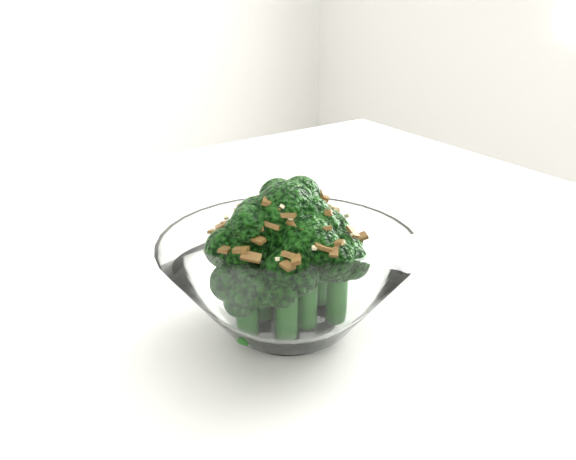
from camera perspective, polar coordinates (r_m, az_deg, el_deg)
table at (r=0.66m, az=-11.28°, el=-10.22°), size 1.25×0.87×0.75m
broccoli_dish at (r=0.53m, az=-0.04°, el=-3.92°), size 0.21×0.21×0.13m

